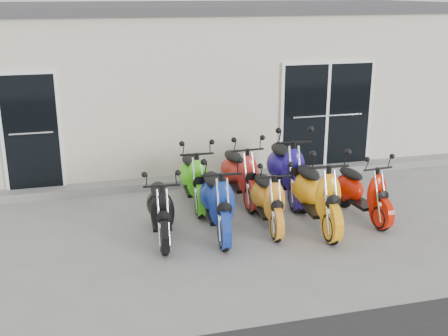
{
  "coord_description": "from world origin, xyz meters",
  "views": [
    {
      "loc": [
        -2.33,
        -8.26,
        3.68
      ],
      "look_at": [
        0.0,
        0.6,
        0.75
      ],
      "focal_mm": 45.0,
      "sensor_mm": 36.0,
      "label": 1
    }
  ],
  "objects": [
    {
      "name": "ground",
      "position": [
        0.0,
        0.0,
        0.0
      ],
      "size": [
        80.0,
        80.0,
        0.0
      ],
      "primitive_type": "plane",
      "color": "gray",
      "rests_on": "ground"
    },
    {
      "name": "building",
      "position": [
        0.0,
        5.2,
        1.6
      ],
      "size": [
        14.0,
        6.0,
        3.2
      ],
      "primitive_type": "cube",
      "color": "beige",
      "rests_on": "ground"
    },
    {
      "name": "roof_cap",
      "position": [
        0.0,
        5.2,
        3.28
      ],
      "size": [
        14.2,
        6.2,
        0.16
      ],
      "primitive_type": "cube",
      "color": "#3F3F42",
      "rests_on": "building"
    },
    {
      "name": "front_step",
      "position": [
        0.0,
        2.02,
        0.07
      ],
      "size": [
        14.0,
        0.4,
        0.15
      ],
      "primitive_type": "cube",
      "color": "gray",
      "rests_on": "ground"
    },
    {
      "name": "door_left",
      "position": [
        -3.2,
        2.17,
        1.26
      ],
      "size": [
        1.07,
        0.08,
        2.22
      ],
      "primitive_type": "cube",
      "color": "black",
      "rests_on": "front_step"
    },
    {
      "name": "door_right",
      "position": [
        2.6,
        2.17,
        1.26
      ],
      "size": [
        2.02,
        0.08,
        2.22
      ],
      "primitive_type": "cube",
      "color": "black",
      "rests_on": "front_step"
    },
    {
      "name": "scooter_front_black",
      "position": [
        -1.25,
        -0.35,
        0.62
      ],
      "size": [
        0.73,
        1.71,
        1.23
      ],
      "primitive_type": null,
      "rotation": [
        0.0,
        0.0,
        -0.07
      ],
      "color": "black",
      "rests_on": "ground"
    },
    {
      "name": "scooter_front_blue",
      "position": [
        -0.37,
        -0.38,
        0.69
      ],
      "size": [
        0.83,
        1.92,
        1.38
      ],
      "primitive_type": null,
      "rotation": [
        0.0,
        0.0,
        -0.08
      ],
      "color": "navy",
      "rests_on": "ground"
    },
    {
      "name": "scooter_front_orange_a",
      "position": [
        0.48,
        -0.35,
        0.61
      ],
      "size": [
        0.74,
        1.7,
        1.22
      ],
      "primitive_type": null,
      "rotation": [
        0.0,
        0.0,
        -0.09
      ],
      "color": "orange",
      "rests_on": "ground"
    },
    {
      "name": "scooter_front_orange_b",
      "position": [
        1.23,
        -0.54,
        0.72
      ],
      "size": [
        0.81,
        1.98,
        1.43
      ],
      "primitive_type": null,
      "rotation": [
        0.0,
        0.0,
        -0.05
      ],
      "color": "orange",
      "rests_on": "ground"
    },
    {
      "name": "scooter_front_red",
      "position": [
        2.11,
        -0.38,
        0.61
      ],
      "size": [
        0.77,
        1.7,
        1.21
      ],
      "primitive_type": null,
      "rotation": [
        0.0,
        0.0,
        0.1
      ],
      "color": "red",
      "rests_on": "ground"
    },
    {
      "name": "scooter_back_green",
      "position": [
        -0.47,
        0.91,
        0.66
      ],
      "size": [
        0.72,
        1.8,
        1.31
      ],
      "primitive_type": null,
      "rotation": [
        0.0,
        0.0,
        -0.04
      ],
      "color": "#4BD319",
      "rests_on": "ground"
    },
    {
      "name": "scooter_back_red",
      "position": [
        0.37,
        0.9,
        0.66
      ],
      "size": [
        0.72,
        1.82,
        1.33
      ],
      "primitive_type": null,
      "rotation": [
        0.0,
        0.0,
        0.04
      ],
      "color": "red",
      "rests_on": "ground"
    },
    {
      "name": "scooter_back_blue",
      "position": [
        1.21,
        0.81,
        0.73
      ],
      "size": [
        0.92,
        2.05,
        1.47
      ],
      "primitive_type": null,
      "rotation": [
        0.0,
        0.0,
        -0.1
      ],
      "color": "navy",
      "rests_on": "ground"
    }
  ]
}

